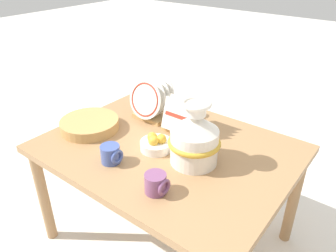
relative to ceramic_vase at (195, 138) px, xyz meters
name	(u,v)px	position (x,y,z in m)	size (l,w,h in m)	color
ground_plane	(168,236)	(-0.17, 0.03, -0.73)	(14.00, 14.00, 0.00)	silver
display_table	(168,158)	(-0.17, 0.03, -0.19)	(1.16, 0.89, 0.61)	#9E754C
ceramic_vase	(195,138)	(0.00, 0.00, 0.00)	(0.23, 0.23, 0.29)	white
dish_rack_round_plates	(151,102)	(-0.42, 0.20, -0.02)	(0.21, 0.18, 0.23)	tan
dish_rack_square_plates	(183,119)	(-0.20, 0.20, -0.06)	(0.19, 0.16, 0.19)	tan
wicker_charger_stack	(90,124)	(-0.59, -0.09, -0.10)	(0.30, 0.30, 0.05)	tan
mug_plum_glaze	(156,184)	(0.00, -0.26, -0.08)	(0.09, 0.09, 0.08)	#7A4770
mug_cobalt_glaze	(111,154)	(-0.29, -0.23, -0.08)	(0.09, 0.09, 0.08)	#42569E
fruit_bowl	(156,144)	(-0.20, -0.02, -0.09)	(0.15, 0.15, 0.08)	white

